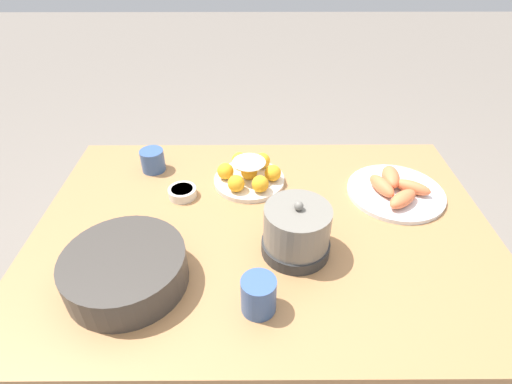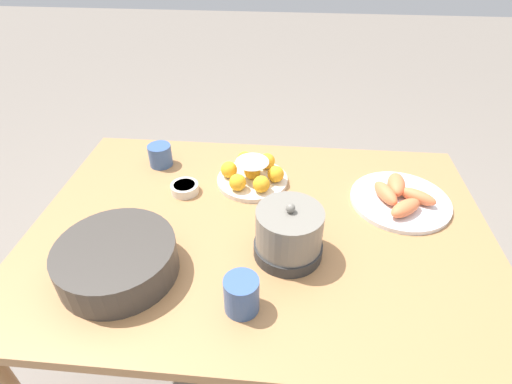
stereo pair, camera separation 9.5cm
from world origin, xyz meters
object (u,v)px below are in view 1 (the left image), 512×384
object	(u,v)px
serving_bowl	(125,268)
cup_near	(153,160)
seafood_platter	(396,190)
sauce_bowl	(182,192)
warming_pot	(297,231)
dining_table	(263,249)
cake_plate	(249,174)
cup_far	(259,295)

from	to	relation	value
serving_bowl	cup_near	xyz separation A→B (m)	(0.04, -0.50, -0.01)
seafood_platter	serving_bowl	bearing A→B (deg)	24.91
sauce_bowl	warming_pot	world-z (taller)	warming_pot
seafood_platter	cup_near	bearing A→B (deg)	-10.56
dining_table	cake_plate	distance (m)	0.26
cup_near	cup_far	bearing A→B (deg)	121.56
seafood_platter	warming_pot	xyz separation A→B (m)	(0.34, 0.25, 0.05)
cup_far	warming_pot	bearing A→B (deg)	-118.46
cup_near	seafood_platter	bearing A→B (deg)	169.44
cup_near	cup_far	size ratio (longest dim) A/B	0.87
cup_near	warming_pot	bearing A→B (deg)	139.14
seafood_platter	cup_near	distance (m)	0.82
cake_plate	cup_near	world-z (taller)	cake_plate
cup_near	cup_far	distance (m)	0.69
cake_plate	cup_near	xyz separation A→B (m)	(0.33, -0.08, 0.01)
sauce_bowl	seafood_platter	size ratio (longest dim) A/B	0.29
cup_near	cup_far	xyz separation A→B (m)	(-0.36, 0.59, 0.01)
seafood_platter	cup_near	size ratio (longest dim) A/B	3.78
serving_bowl	cup_near	bearing A→B (deg)	-85.84
dining_table	serving_bowl	distance (m)	0.43
sauce_bowl	cake_plate	bearing A→B (deg)	-160.47
sauce_bowl	warming_pot	xyz separation A→B (m)	(-0.34, 0.24, 0.05)
seafood_platter	cup_near	xyz separation A→B (m)	(0.80, -0.15, 0.02)
sauce_bowl	cup_far	bearing A→B (deg)	118.86
cup_far	seafood_platter	bearing A→B (deg)	-135.40
dining_table	warming_pot	bearing A→B (deg)	128.46
cup_far	cup_near	bearing A→B (deg)	-58.44
serving_bowl	warming_pot	world-z (taller)	warming_pot
dining_table	cup_near	world-z (taller)	cup_near
serving_bowl	sauce_bowl	bearing A→B (deg)	-103.66
dining_table	cup_far	distance (m)	0.32
warming_pot	cup_far	bearing A→B (deg)	61.54
dining_table	seafood_platter	bearing A→B (deg)	-161.12
warming_pot	serving_bowl	bearing A→B (deg)	14.03
seafood_platter	dining_table	bearing A→B (deg)	18.88
dining_table	cake_plate	xyz separation A→B (m)	(0.04, -0.22, 0.13)
dining_table	cake_plate	world-z (taller)	cake_plate
serving_bowl	seafood_platter	distance (m)	0.84
cup_near	dining_table	bearing A→B (deg)	142.09
cake_plate	sauce_bowl	distance (m)	0.23
seafood_platter	cup_near	world-z (taller)	cup_near
cake_plate	cup_far	size ratio (longest dim) A/B	2.53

